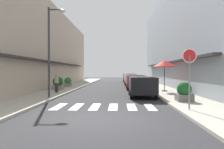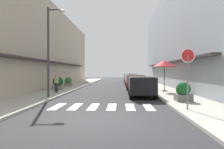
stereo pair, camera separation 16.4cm
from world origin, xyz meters
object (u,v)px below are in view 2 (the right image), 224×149
Objects in this scene: parked_car_far at (132,78)px; street_lamp at (51,43)px; parked_car_near at (141,84)px; planter_midblock at (58,83)px; round_street_sign at (188,63)px; planter_corner at (183,92)px; pedestrian_walking_near at (56,82)px; parked_car_mid at (135,81)px; cafe_umbrella at (164,64)px; parked_car_distant at (130,77)px; planter_far at (68,82)px.

parked_car_far is 0.68× the size of street_lamp.
parked_car_near is 3.17× the size of planter_midblock.
round_street_sign is 0.46× the size of street_lamp.
street_lamp is 8.96m from planter_corner.
parked_car_mid is at bearing 107.29° from pedestrian_walking_near.
pedestrian_walking_near is at bearing 100.80° from street_lamp.
cafe_umbrella reaches higher than planter_midblock.
parked_car_mid is 12.19m from round_street_sign.
parked_car_far and parked_car_distant have the same top height.
round_street_sign is at bearing 31.86° from pedestrian_walking_near.
planter_far is (-7.46, -4.22, -0.31)m from parked_car_far.
planter_corner is 10.18m from pedestrian_walking_near.
parked_car_near is 1.46× the size of cafe_umbrella.
pedestrian_walking_near is (-6.76, -4.33, 0.02)m from parked_car_mid.
parked_car_far is 15.92m from street_lamp.
parked_car_near is at bearing 12.45° from street_lamp.
planter_midblock is at bearing 173.19° from cafe_umbrella.
parked_car_mid is 3.94× the size of planter_corner.
parked_car_far is at bearing 67.00° from street_lamp.
planter_corner is (2.15, -15.98, -0.28)m from parked_car_far.
pedestrian_walking_near reaches higher than planter_midblock.
parked_car_near is 0.66× the size of street_lamp.
cafe_umbrella is 9.32m from pedestrian_walking_near.
street_lamp is at bearing -113.00° from parked_car_far.
round_street_sign is 2.61× the size of planter_far.
round_street_sign is at bearing -74.81° from parked_car_near.
planter_midblock is at bearing -115.64° from parked_car_distant.
pedestrian_walking_near is (-6.76, -11.07, 0.03)m from parked_car_far.
round_street_sign is 17.19m from planter_far.
planter_far is at bearing 150.86° from cafe_umbrella.
round_street_sign is at bearing -102.22° from planter_corner.
street_lamp is 5.65× the size of planter_far.
parked_car_far is 18.88m from round_street_sign.
cafe_umbrella reaches higher than parked_car_far.
street_lamp is (-6.12, -1.35, 2.80)m from parked_car_near.
planter_corner is at bearing 77.78° from round_street_sign.
cafe_umbrella is 2.43× the size of planter_corner.
street_lamp reaches higher than pedestrian_walking_near.
planter_midblock is 2.65m from pedestrian_walking_near.
street_lamp is at bearing -4.53° from pedestrian_walking_near.
planter_corner is at bearing -82.34° from parked_car_far.
parked_car_near is 8.68m from planter_midblock.
planter_far is at bearing 121.75° from round_street_sign.
planter_far is (-9.77, 5.45, -1.91)m from cafe_umbrella.
parked_car_mid reaches higher than planter_midblock.
parked_car_far is 16.13m from planter_corner.
pedestrian_walking_near reaches higher than planter_far.
planter_midblock is (-9.69, 1.16, -1.80)m from cafe_umbrella.
cafe_umbrella reaches higher than parked_car_distant.
street_lamp is at bearing -82.55° from planter_far.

